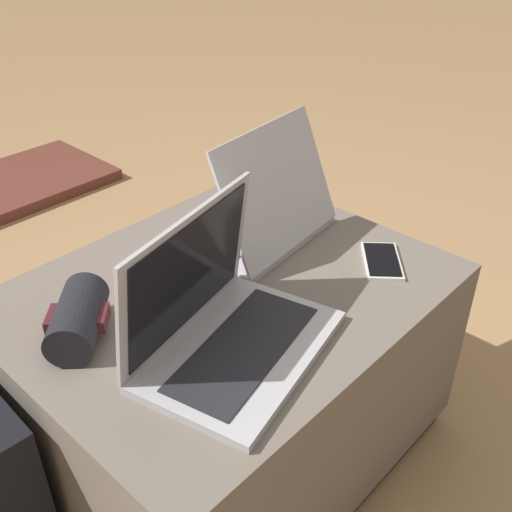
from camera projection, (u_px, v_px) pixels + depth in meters
The scene contains 6 objects.
ground_plane at pixel (232, 444), 1.41m from camera, with size 14.00×14.00×0.00m, color tan.
ottoman at pixel (229, 372), 1.29m from camera, with size 0.82×0.66×0.46m.
laptop_near at pixel (223, 324), 0.99m from camera, with size 0.39×0.31×0.25m.
laptop_far at pixel (257, 216), 1.30m from camera, with size 0.35×0.29×0.26m.
cell_phone at pixel (382, 261), 1.23m from camera, with size 0.15×0.14×0.01m.
wrist_brace at pixel (78, 319), 1.02m from camera, with size 0.17×0.17×0.08m.
Camera 1 is at (-0.65, -0.69, 1.14)m, focal length 42.00 mm.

